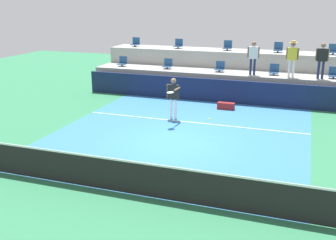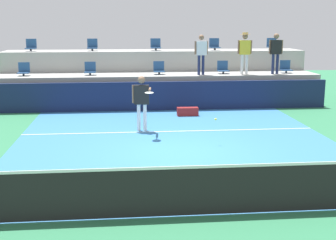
{
  "view_description": "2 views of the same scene",
  "coord_description": "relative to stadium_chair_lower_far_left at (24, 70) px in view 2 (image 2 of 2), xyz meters",
  "views": [
    {
      "loc": [
        4.07,
        -12.26,
        4.73
      ],
      "look_at": [
        -0.1,
        -0.24,
        0.85
      ],
      "focal_mm": 42.58,
      "sensor_mm": 36.0,
      "label": 1
    },
    {
      "loc": [
        -1.45,
        -11.52,
        3.32
      ],
      "look_at": [
        -0.31,
        -0.05,
        0.89
      ],
      "focal_mm": 49.72,
      "sensor_mm": 36.0,
      "label": 2
    }
  ],
  "objects": [
    {
      "name": "stadium_chair_lower_center",
      "position": [
        5.34,
        0.0,
        0.0
      ],
      "size": [
        0.44,
        0.4,
        0.52
      ],
      "color": "#2D2D33",
      "rests_on": "seating_tier_lower"
    },
    {
      "name": "court_inner_paint",
      "position": [
        5.3,
        -6.23,
        -1.46
      ],
      "size": [
        9.0,
        10.0,
        0.01
      ],
      "primitive_type": "cube",
      "color": "teal",
      "rests_on": "ground_plane"
    },
    {
      "name": "seating_tier_lower",
      "position": [
        5.3,
        0.07,
        -0.84
      ],
      "size": [
        13.0,
        1.8,
        1.25
      ],
      "primitive_type": "cube",
      "color": "#9E9E99",
      "rests_on": "ground_plane"
    },
    {
      "name": "stadium_chair_upper_left",
      "position": [
        2.59,
        1.8,
        0.85
      ],
      "size": [
        0.44,
        0.4,
        0.52
      ],
      "color": "#2D2D33",
      "rests_on": "seating_tier_upper"
    },
    {
      "name": "spectator_with_hat",
      "position": [
        8.76,
        -0.38,
        0.8
      ],
      "size": [
        0.58,
        0.43,
        1.68
      ],
      "color": "white",
      "rests_on": "seating_tier_lower"
    },
    {
      "name": "stadium_chair_lower_right",
      "position": [
        7.97,
        0.0,
        0.0
      ],
      "size": [
        0.44,
        0.4,
        0.52
      ],
      "color": "#2D2D33",
      "rests_on": "seating_tier_lower"
    },
    {
      "name": "spectator_in_white",
      "position": [
        10.04,
        -0.38,
        0.76
      ],
      "size": [
        0.58,
        0.22,
        1.63
      ],
      "color": "navy",
      "rests_on": "seating_tier_lower"
    },
    {
      "name": "seating_tier_upper",
      "position": [
        5.3,
        1.87,
        -0.41
      ],
      "size": [
        13.0,
        1.8,
        2.1
      ],
      "primitive_type": "cube",
      "color": "#9E9E99",
      "rests_on": "ground_plane"
    },
    {
      "name": "stadium_chair_upper_far_right",
      "position": [
        10.59,
        1.8,
        0.85
      ],
      "size": [
        0.44,
        0.4,
        0.52
      ],
      "color": "#2D2D33",
      "rests_on": "seating_tier_upper"
    },
    {
      "name": "stadium_chair_lower_far_left",
      "position": [
        0.0,
        0.0,
        0.0
      ],
      "size": [
        0.44,
        0.4,
        0.52
      ],
      "color": "#2D2D33",
      "rests_on": "seating_tier_lower"
    },
    {
      "name": "tennis_ball",
      "position": [
        6.38,
        -6.45,
        -0.76
      ],
      "size": [
        0.07,
        0.07,
        0.07
      ],
      "color": "#CCE033"
    },
    {
      "name": "equipment_bag",
      "position": [
        6.18,
        -2.41,
        -1.31
      ],
      "size": [
        0.76,
        0.28,
        0.3
      ],
      "primitive_type": "cube",
      "color": "maroon",
      "rests_on": "ground_plane"
    },
    {
      "name": "stadium_chair_upper_far_left",
      "position": [
        -0.0,
        1.8,
        0.85
      ],
      "size": [
        0.44,
        0.4,
        0.52
      ],
      "color": "#2D2D33",
      "rests_on": "seating_tier_upper"
    },
    {
      "name": "stadium_chair_lower_far_right",
      "position": [
        10.63,
        0.0,
        0.0
      ],
      "size": [
        0.44,
        0.4,
        0.52
      ],
      "color": "#2D2D33",
      "rests_on": "seating_tier_lower"
    },
    {
      "name": "ground_plane",
      "position": [
        5.3,
        -7.23,
        -1.46
      ],
      "size": [
        40.0,
        40.0,
        0.0
      ],
      "primitive_type": "plane",
      "color": "#2D754C"
    },
    {
      "name": "tennis_player",
      "position": [
        4.44,
        -4.64,
        -0.42
      ],
      "size": [
        0.62,
        1.22,
        1.7
      ],
      "color": "white",
      "rests_on": "ground_plane"
    },
    {
      "name": "court_service_line",
      "position": [
        5.3,
        -4.83,
        -1.46
      ],
      "size": [
        9.0,
        0.06,
        0.0
      ],
      "primitive_type": "cube",
      "color": "white",
      "rests_on": "ground_plane"
    },
    {
      "name": "stadium_chair_upper_right",
      "position": [
        7.96,
        1.8,
        0.85
      ],
      "size": [
        0.44,
        0.4,
        0.52
      ],
      "color": "#2D2D33",
      "rests_on": "seating_tier_upper"
    },
    {
      "name": "tennis_net",
      "position": [
        5.3,
        -11.23,
        -0.97
      ],
      "size": [
        10.48,
        0.08,
        1.07
      ],
      "color": "black",
      "rests_on": "ground_plane"
    },
    {
      "name": "stadium_chair_lower_left",
      "position": [
        2.59,
        0.0,
        0.0
      ],
      "size": [
        0.44,
        0.4,
        0.52
      ],
      "color": "#2D2D33",
      "rests_on": "seating_tier_lower"
    },
    {
      "name": "sponsor_backboard",
      "position": [
        5.3,
        -1.23,
        -0.91
      ],
      "size": [
        13.0,
        0.16,
        1.1
      ],
      "primitive_type": "cube",
      "color": "#141E42",
      "rests_on": "ground_plane"
    },
    {
      "name": "spectator_leaning_on_rail",
      "position": [
        6.99,
        -0.38,
        0.73
      ],
      "size": [
        0.57,
        0.26,
        1.59
      ],
      "color": "navy",
      "rests_on": "seating_tier_lower"
    },
    {
      "name": "stadium_chair_upper_center",
      "position": [
        5.34,
        1.8,
        0.85
      ],
      "size": [
        0.44,
        0.4,
        0.52
      ],
      "color": "#2D2D33",
      "rests_on": "seating_tier_upper"
    }
  ]
}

